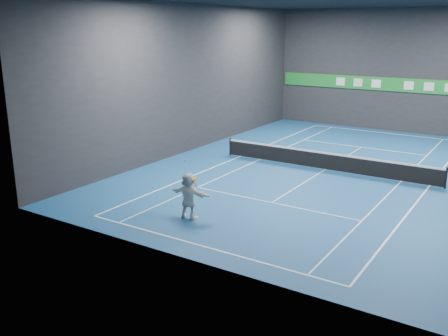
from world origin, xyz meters
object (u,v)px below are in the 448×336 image
Objects in this scene: player at (189,196)px; tennis_net at (326,160)px; tennis_ball at (185,161)px; tennis_racket at (195,180)px.

player is 10.12m from tennis_net.
tennis_ball is at bearing -102.92° from tennis_net.
tennis_racket is at bearing -174.89° from player.
tennis_racket is at bearing -4.26° from tennis_ball.
player reaches higher than tennis_racket.
player is at bearing -23.19° from tennis_ball.
tennis_ball is 0.13× the size of tennis_racket.
player is 0.79m from tennis_racket.
tennis_ball is (-0.20, 0.09, 1.44)m from player.
player is at bearing -171.51° from tennis_racket.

